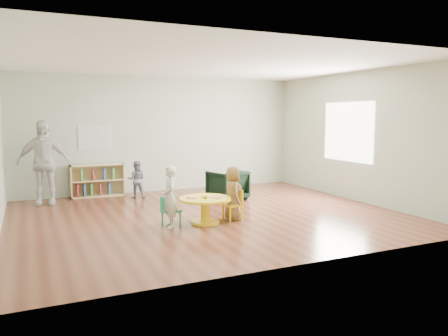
% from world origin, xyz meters
% --- Properties ---
extents(room, '(7.10, 7.00, 2.80)m').
position_xyz_m(room, '(0.01, 0.00, 1.89)').
color(room, '#592B1C').
rests_on(room, ground).
extents(activity_table, '(0.90, 0.90, 0.49)m').
position_xyz_m(activity_table, '(-0.28, -0.54, 0.31)').
color(activity_table, yellow).
rests_on(activity_table, ground).
extents(kid_chair_left, '(0.35, 0.35, 0.50)m').
position_xyz_m(kid_chair_left, '(-0.90, -0.45, 0.27)').
color(kid_chair_left, '#1B9464').
rests_on(kid_chair_left, ground).
extents(kid_chair_right, '(0.33, 0.33, 0.55)m').
position_xyz_m(kid_chair_right, '(0.28, -0.52, 0.30)').
color(kid_chair_right, yellow).
rests_on(kid_chair_right, ground).
extents(bookshelf, '(1.20, 0.30, 0.75)m').
position_xyz_m(bookshelf, '(-1.61, 2.86, 0.37)').
color(bookshelf, tan).
rests_on(bookshelf, ground).
extents(alphabet_poster, '(0.74, 0.01, 0.54)m').
position_xyz_m(alphabet_poster, '(-1.60, 2.98, 1.35)').
color(alphabet_poster, white).
rests_on(alphabet_poster, ground).
extents(armchair, '(0.88, 0.89, 0.66)m').
position_xyz_m(armchair, '(0.94, 1.19, 0.33)').
color(armchair, black).
rests_on(armchair, ground).
extents(child_left, '(0.29, 0.40, 1.04)m').
position_xyz_m(child_left, '(-0.92, -0.56, 0.52)').
color(child_left, silver).
rests_on(child_left, ground).
extents(child_right, '(0.39, 0.52, 0.97)m').
position_xyz_m(child_right, '(0.27, -0.50, 0.48)').
color(child_right, gold).
rests_on(child_right, ground).
extents(toddler, '(0.49, 0.43, 0.84)m').
position_xyz_m(toddler, '(-0.83, 2.27, 0.42)').
color(toddler, '#161637').
rests_on(toddler, ground).
extents(adult_caretaker, '(1.09, 0.59, 1.77)m').
position_xyz_m(adult_caretaker, '(-2.75, 2.36, 0.89)').
color(adult_caretaker, silver).
rests_on(adult_caretaker, ground).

